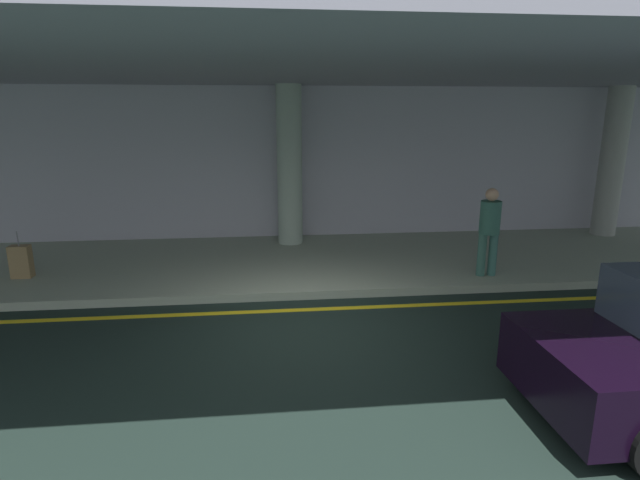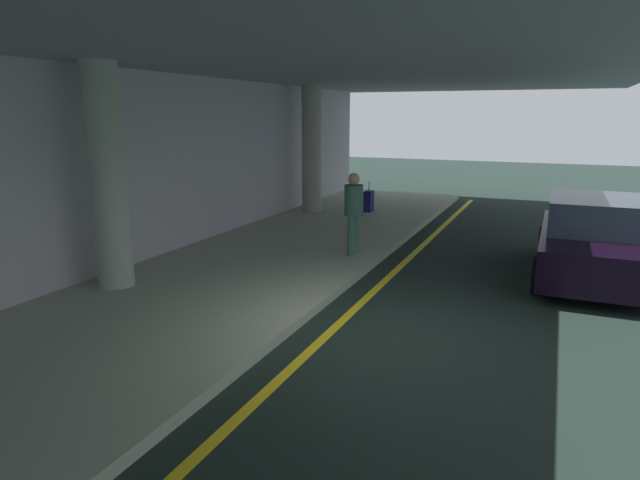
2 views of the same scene
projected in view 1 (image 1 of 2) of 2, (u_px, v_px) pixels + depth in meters
ground_plane at (306, 323)px, 7.93m from camera, size 60.00×60.00×0.00m
sidewalk at (294, 262)px, 10.90m from camera, size 26.00×4.20×0.15m
lane_stripe_yellow at (303, 310)px, 8.45m from camera, size 26.00×0.14×0.01m
support_column_far_left at (290, 166)px, 11.79m from camera, size 0.58×0.58×3.65m
support_column_left_mid at (612, 162)px, 12.63m from camera, size 0.58×0.58×3.65m
ceiling_overhang at (293, 70)px, 9.47m from camera, size 28.00×13.20×0.30m
terminal_back_wall at (288, 166)px, 12.62m from camera, size 26.00×0.30×3.80m
traveler_with_luggage at (489, 226)px, 9.54m from camera, size 0.38×0.38×1.68m
suitcase_upright_primary at (21, 262)px, 9.57m from camera, size 0.36×0.22×0.90m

